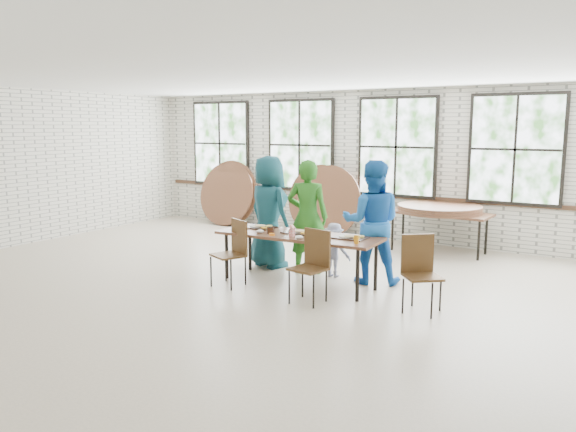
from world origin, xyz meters
name	(u,v)px	position (x,y,z in m)	size (l,w,h in m)	color
room	(397,149)	(0.00, 4.44, 1.83)	(12.00, 12.00, 12.00)	beige
dining_table	(298,238)	(-0.02, 0.72, 0.69)	(2.43, 0.91, 0.74)	brown
chair_near_left	(234,247)	(-0.79, 0.19, 0.56)	(0.55, 0.54, 0.95)	#4D3319
chair_near_right	(313,260)	(0.56, 0.12, 0.56)	(0.48, 0.47, 0.95)	#4D3319
chair_spare	(420,266)	(1.86, 0.51, 0.56)	(0.58, 0.58, 0.95)	#4D3319
adult_teal	(269,212)	(-0.97, 1.37, 0.91)	(0.89, 0.58, 1.82)	navy
adult_green	(307,217)	(-0.25, 1.37, 0.89)	(0.65, 0.42, 1.77)	#266B1C
toddler	(334,250)	(0.22, 1.37, 0.41)	(0.53, 0.31, 0.83)	#161A45
adult_blue	(372,222)	(0.84, 1.37, 0.90)	(0.87, 0.68, 1.80)	blue
storage_table	(439,215)	(1.07, 3.87, 0.69)	(1.84, 0.86, 0.74)	brown
tabletop_clutter	(303,233)	(0.07, 0.68, 0.77)	(2.00, 0.64, 0.11)	black
round_tops_stacked	(440,209)	(1.07, 3.87, 0.80)	(1.50, 1.50, 0.13)	brown
round_tops_leaning	(273,197)	(-2.74, 4.19, 0.74)	(4.16, 0.49, 1.49)	brown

